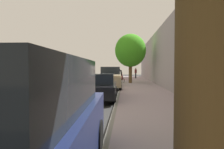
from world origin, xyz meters
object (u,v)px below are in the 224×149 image
object	(u,v)px
parked_sedan_red_far	(117,75)
street_tree_mid_block	(130,51)
parked_sedan_black_second	(101,87)
parked_pickup_tan_mid	(110,79)
pedestrian_on_phone	(136,72)
bicycle_at_curb	(118,81)
cyclist_with_backpack	(119,75)
parked_suv_dark_blue_nearest	(21,128)

from	to	relation	value
parked_sedan_red_far	street_tree_mid_block	world-z (taller)	street_tree_mid_block
parked_sedan_black_second	parked_pickup_tan_mid	xyz separation A→B (m)	(0.07, 6.11, 0.15)
parked_sedan_red_far	pedestrian_on_phone	bearing A→B (deg)	41.52
parked_sedan_black_second	parked_sedan_red_far	distance (m)	18.85
bicycle_at_curb	cyclist_with_backpack	bearing A→B (deg)	-63.24
parked_sedan_red_far	bicycle_at_curb	distance (m)	7.59
parked_sedan_black_second	parked_pickup_tan_mid	bearing A→B (deg)	89.35
parked_sedan_red_far	street_tree_mid_block	distance (m)	8.20
parked_suv_dark_blue_nearest	parked_sedan_red_far	bearing A→B (deg)	89.91
parked_sedan_black_second	cyclist_with_backpack	bearing A→B (deg)	86.02
parked_sedan_red_far	parked_suv_dark_blue_nearest	bearing A→B (deg)	-90.09
parked_suv_dark_blue_nearest	cyclist_with_backpack	xyz separation A→B (m)	(0.73, 19.70, 0.04)
parked_suv_dark_blue_nearest	parked_pickup_tan_mid	size ratio (longest dim) A/B	0.89
bicycle_at_curb	street_tree_mid_block	bearing A→B (deg)	8.61
parked_pickup_tan_mid	street_tree_mid_block	xyz separation A→B (m)	(1.93, 5.41, 2.95)
parked_sedan_black_second	parked_suv_dark_blue_nearest	bearing A→B (deg)	-89.85
cyclist_with_backpack	pedestrian_on_phone	bearing A→B (deg)	77.53
bicycle_at_curb	cyclist_with_backpack	world-z (taller)	cyclist_with_backpack
pedestrian_on_phone	street_tree_mid_block	bearing A→B (deg)	-96.39
parked_sedan_red_far	pedestrian_on_phone	size ratio (longest dim) A/B	2.55
parked_sedan_black_second	parked_sedan_red_far	world-z (taller)	same
parked_suv_dark_blue_nearest	parked_sedan_red_far	size ratio (longest dim) A/B	1.07
parked_pickup_tan_mid	parked_sedan_red_far	world-z (taller)	parked_pickup_tan_mid
street_tree_mid_block	bicycle_at_curb	bearing A→B (deg)	-171.39
parked_suv_dark_blue_nearest	street_tree_mid_block	bearing A→B (deg)	84.46
pedestrian_on_phone	parked_sedan_red_far	bearing A→B (deg)	-138.48
parked_sedan_red_far	street_tree_mid_block	size ratio (longest dim) A/B	0.79
parked_sedan_red_far	parked_pickup_tan_mid	bearing A→B (deg)	-89.98
cyclist_with_backpack	parked_pickup_tan_mid	bearing A→B (deg)	-98.21
parked_sedan_black_second	bicycle_at_curb	distance (m)	11.31
parked_sedan_red_far	cyclist_with_backpack	xyz separation A→B (m)	(0.69, -8.00, 0.32)
bicycle_at_curb	street_tree_mid_block	world-z (taller)	street_tree_mid_block
parked_suv_dark_blue_nearest	parked_pickup_tan_mid	bearing A→B (deg)	89.82
cyclist_with_backpack	street_tree_mid_block	bearing A→B (deg)	27.84
street_tree_mid_block	cyclist_with_backpack	bearing A→B (deg)	-152.16
parked_sedan_black_second	street_tree_mid_block	bearing A→B (deg)	80.16
street_tree_mid_block	parked_sedan_black_second	bearing A→B (deg)	-99.84
parked_suv_dark_blue_nearest	parked_sedan_red_far	distance (m)	27.70
cyclist_with_backpack	street_tree_mid_block	size ratio (longest dim) A/B	0.31
parked_suv_dark_blue_nearest	parked_sedan_black_second	distance (m)	8.85
parked_pickup_tan_mid	parked_sedan_red_far	bearing A→B (deg)	90.02
parked_pickup_tan_mid	bicycle_at_curb	xyz separation A→B (m)	(0.47, 5.19, -0.51)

